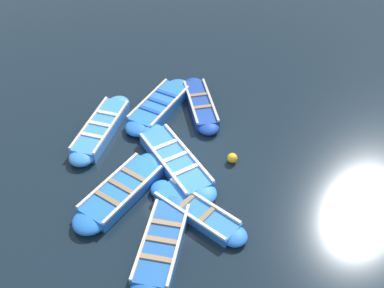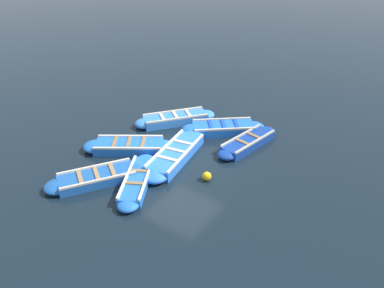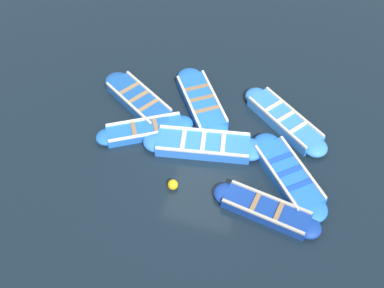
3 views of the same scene
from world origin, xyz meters
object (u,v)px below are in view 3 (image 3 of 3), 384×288
at_px(boat_mid_row, 201,102).
at_px(boat_alongside, 284,120).
at_px(boat_centre, 288,175).
at_px(boat_stern_in, 139,100).
at_px(buoy_orange_near, 173,185).
at_px(boat_near_quay, 145,130).
at_px(boat_drifting, 203,145).
at_px(boat_end_of_row, 266,210).

relative_size(boat_mid_row, boat_alongside, 1.04).
distance_m(boat_centre, boat_mid_row, 4.07).
relative_size(boat_stern_in, buoy_orange_near, 10.74).
bearing_deg(boat_centre, boat_mid_row, 56.06).
bearing_deg(boat_near_quay, boat_drifting, -93.21).
xyz_separation_m(boat_end_of_row, boat_stern_in, (3.17, 5.08, -0.01)).
bearing_deg(buoy_orange_near, boat_mid_row, 1.03).
height_order(boat_stern_in, boat_drifting, boat_drifting).
relative_size(boat_mid_row, boat_near_quay, 1.10).
xyz_separation_m(boat_centre, boat_stern_in, (1.78, 5.52, -0.02)).
xyz_separation_m(boat_mid_row, boat_alongside, (-0.07, -2.93, 0.01)).
xyz_separation_m(boat_alongside, buoy_orange_near, (-3.49, 2.86, -0.03)).
xyz_separation_m(boat_centre, buoy_orange_near, (-1.29, 3.31, -0.02)).
relative_size(boat_end_of_row, boat_drifting, 0.83).
bearing_deg(boat_stern_in, boat_drifting, -116.66).
bearing_deg(boat_near_quay, boat_mid_row, -40.38).
xyz_separation_m(boat_mid_row, boat_stern_in, (-0.49, 2.15, -0.02)).
height_order(boat_centre, boat_stern_in, boat_centre).
bearing_deg(boat_stern_in, boat_end_of_row, -121.98).
bearing_deg(boat_end_of_row, boat_drifting, 52.65).
height_order(boat_end_of_row, boat_drifting, boat_drifting).
height_order(boat_centre, boat_end_of_row, boat_centre).
xyz_separation_m(boat_stern_in, boat_alongside, (0.42, -5.07, 0.02)).
distance_m(boat_drifting, buoy_orange_near, 1.78).
bearing_deg(boat_centre, boat_near_quay, 83.73).
bearing_deg(boat_end_of_row, buoy_orange_near, 87.89).
xyz_separation_m(boat_end_of_row, boat_drifting, (1.82, 2.38, 0.02)).
bearing_deg(boat_near_quay, boat_alongside, -69.31).
distance_m(boat_end_of_row, boat_drifting, 2.99).
bearing_deg(boat_end_of_row, boat_centre, -17.50).
xyz_separation_m(boat_stern_in, boat_drifting, (-1.36, -2.70, 0.02)).
distance_m(boat_centre, boat_end_of_row, 1.46).
bearing_deg(boat_end_of_row, boat_mid_row, 38.66).
relative_size(boat_mid_row, buoy_orange_near, 11.00).
xyz_separation_m(boat_centre, boat_near_quay, (0.53, 4.85, -0.03)).
bearing_deg(buoy_orange_near, boat_end_of_row, -92.11).
distance_m(boat_near_quay, boat_drifting, 2.04).
relative_size(boat_centre, boat_alongside, 0.98).
height_order(boat_end_of_row, boat_stern_in, boat_end_of_row).
relative_size(boat_mid_row, boat_drifting, 0.87).
relative_size(boat_centre, boat_end_of_row, 0.99).
height_order(boat_centre, boat_near_quay, boat_centre).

